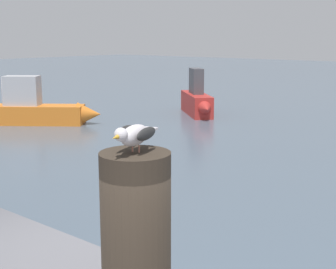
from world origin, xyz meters
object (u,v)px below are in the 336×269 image
boat_orange (40,109)px  boat_red (197,101)px  seagull (134,135)px  mooring_post (136,237)px

boat_orange → boat_red: bearing=59.5°
seagull → boat_orange: seagull is taller
mooring_post → boat_orange: bearing=145.8°
boat_orange → seagull: bearing=-34.2°
mooring_post → boat_orange: (-13.32, 9.05, -1.62)m
mooring_post → boat_red: bearing=125.2°
boat_red → seagull: bearing=-54.8°
mooring_post → seagull: seagull is taller
boat_red → mooring_post: bearing=-54.8°
boat_orange → boat_red: 6.22m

